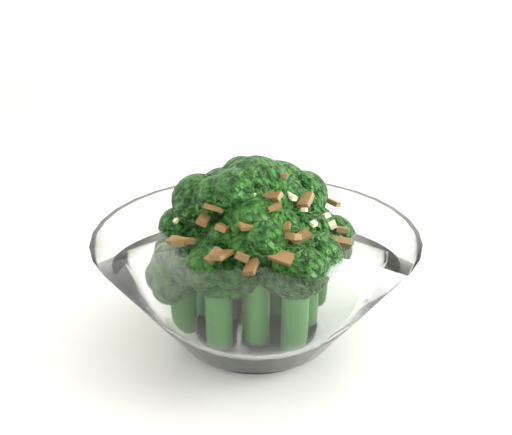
{
  "coord_description": "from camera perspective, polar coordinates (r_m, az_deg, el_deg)",
  "views": [
    {
      "loc": [
        -0.25,
        -0.4,
        1.01
      ],
      "look_at": [
        -0.24,
        0.01,
        0.84
      ],
      "focal_mm": 50.0,
      "sensor_mm": 36.0,
      "label": 1
    }
  ],
  "objects": [
    {
      "name": "table",
      "position": [
        0.6,
        13.82,
        -10.99
      ],
      "size": [
        1.37,
        1.08,
        0.75
      ],
      "color": "white",
      "rests_on": "ground"
    },
    {
      "name": "broccoli_dish",
      "position": [
        0.46,
        -0.09,
        -4.23
      ],
      "size": [
        0.21,
        0.21,
        0.13
      ],
      "color": "white",
      "rests_on": "table"
    }
  ]
}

